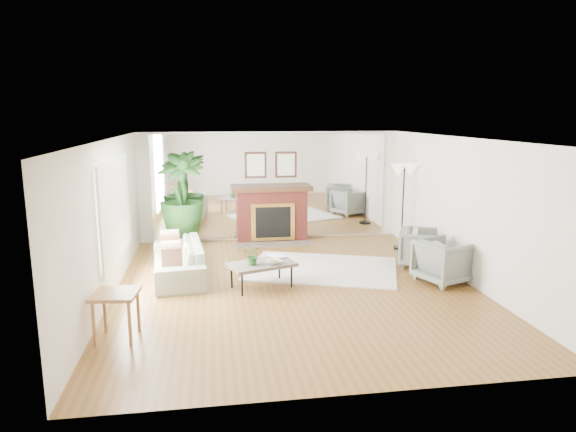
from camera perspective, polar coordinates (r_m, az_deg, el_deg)
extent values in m
plane|color=brown|center=(8.85, 0.80, -7.81)|extent=(7.00, 7.00, 0.00)
cube|color=silver|center=(8.57, -19.32, -0.43)|extent=(0.02, 7.00, 2.50)
cube|color=silver|center=(9.48, 18.95, 0.67)|extent=(0.02, 7.00, 2.50)
cube|color=silver|center=(11.94, -1.94, 3.34)|extent=(6.00, 0.02, 2.50)
cube|color=silver|center=(11.92, -1.92, 3.33)|extent=(5.40, 0.04, 2.40)
cube|color=#B2E09E|center=(8.93, -18.71, 0.71)|extent=(0.04, 2.40, 1.50)
cube|color=maroon|center=(11.84, -1.80, 0.09)|extent=(1.60, 0.40, 1.20)
cube|color=gold|center=(11.66, -1.67, -0.69)|extent=(1.00, 0.04, 0.85)
cube|color=black|center=(11.64, -1.66, -0.71)|extent=(0.80, 0.04, 0.70)
cube|color=#61594D|center=(11.63, -1.57, -3.07)|extent=(1.70, 0.55, 0.03)
cube|color=#432B15|center=(11.71, -1.80, 3.04)|extent=(1.85, 0.46, 0.10)
cube|color=black|center=(11.78, -3.62, 5.67)|extent=(0.50, 0.04, 0.60)
cube|color=black|center=(11.86, -0.23, 5.73)|extent=(0.50, 0.04, 0.60)
cube|color=silver|center=(9.80, 3.81, -5.85)|extent=(3.25, 2.76, 0.03)
cube|color=#61594D|center=(8.68, -2.96, -5.39)|extent=(1.23, 0.96, 0.05)
cylinder|color=black|center=(8.38, -5.12, -7.61)|extent=(0.03, 0.03, 0.38)
cylinder|color=black|center=(8.75, 0.39, -6.74)|extent=(0.03, 0.03, 0.38)
cylinder|color=black|center=(8.77, -6.27, -6.75)|extent=(0.03, 0.03, 0.38)
cylinder|color=black|center=(9.13, -0.96, -5.96)|extent=(0.03, 0.03, 0.38)
imported|color=gray|center=(9.48, -12.11, -4.77)|extent=(1.06, 2.24, 0.63)
imported|color=gray|center=(10.24, 14.55, -3.42)|extent=(1.05, 1.04, 0.72)
imported|color=gray|center=(9.36, 16.93, -4.81)|extent=(1.07, 1.05, 0.76)
cube|color=olive|center=(7.04, -18.65, -8.23)|extent=(0.62, 0.62, 0.04)
cylinder|color=olive|center=(7.01, -20.79, -11.18)|extent=(0.04, 0.04, 0.60)
cylinder|color=olive|center=(6.89, -17.18, -11.36)|extent=(0.04, 0.04, 0.60)
cylinder|color=olive|center=(7.41, -19.71, -9.89)|extent=(0.04, 0.04, 0.60)
cylinder|color=olive|center=(7.29, -16.30, -10.02)|extent=(0.04, 0.04, 0.60)
cylinder|color=black|center=(11.50, -11.57, -2.44)|extent=(0.60, 0.60, 0.43)
imported|color=#255720|center=(11.32, -11.76, 2.35)|extent=(1.14, 1.14, 1.77)
cylinder|color=black|center=(11.50, 12.44, -3.46)|extent=(0.31, 0.31, 0.04)
cylinder|color=black|center=(11.32, 12.63, 0.82)|extent=(0.03, 0.03, 1.79)
cone|color=beige|center=(11.15, 12.17, 5.05)|extent=(0.34, 0.34, 0.25)
cone|color=beige|center=(11.25, 13.45, 5.04)|extent=(0.34, 0.34, 0.25)
imported|color=#255720|center=(8.54, -3.94, -4.39)|extent=(0.34, 0.31, 0.32)
imported|color=olive|center=(8.60, -1.61, -5.14)|extent=(0.25, 0.25, 0.06)
imported|color=olive|center=(8.97, -1.87, -4.57)|extent=(0.33, 0.38, 0.02)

